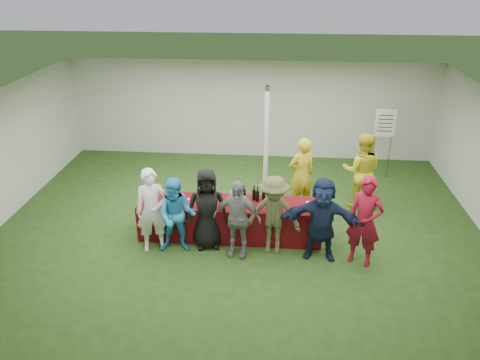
# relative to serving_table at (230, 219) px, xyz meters

# --- Properties ---
(ground) EXTENTS (60.00, 60.00, 0.00)m
(ground) POSITION_rel_serving_table_xyz_m (0.14, 0.40, -0.38)
(ground) COLOR #284719
(ground) RESTS_ON ground
(tent) EXTENTS (10.00, 10.00, 10.00)m
(tent) POSITION_rel_serving_table_xyz_m (0.64, 1.60, 0.98)
(tent) COLOR white
(tent) RESTS_ON ground
(serving_table) EXTENTS (3.60, 0.80, 0.75)m
(serving_table) POSITION_rel_serving_table_xyz_m (0.00, 0.00, 0.00)
(serving_table) COLOR #67070E
(serving_table) RESTS_ON ground
(wine_bottles) EXTENTS (0.63, 0.15, 0.32)m
(wine_bottles) POSITION_rel_serving_table_xyz_m (0.55, 0.15, 0.50)
(wine_bottles) COLOR black
(wine_bottles) RESTS_ON serving_table
(wine_glasses) EXTENTS (1.17, 0.12, 0.16)m
(wine_glasses) POSITION_rel_serving_table_xyz_m (-0.94, -0.25, 0.49)
(wine_glasses) COLOR silver
(wine_glasses) RESTS_ON serving_table
(water_bottle) EXTENTS (0.07, 0.07, 0.23)m
(water_bottle) POSITION_rel_serving_table_xyz_m (0.03, 0.08, 0.48)
(water_bottle) COLOR silver
(water_bottle) RESTS_ON serving_table
(bar_towel) EXTENTS (0.25, 0.18, 0.03)m
(bar_towel) POSITION_rel_serving_table_xyz_m (1.62, 0.05, 0.39)
(bar_towel) COLOR white
(bar_towel) RESTS_ON serving_table
(dump_bucket) EXTENTS (0.25, 0.25, 0.18)m
(dump_bucket) POSITION_rel_serving_table_xyz_m (1.67, -0.22, 0.46)
(dump_bucket) COLOR slate
(dump_bucket) RESTS_ON serving_table
(wine_list_sign) EXTENTS (0.50, 0.03, 1.80)m
(wine_list_sign) POSITION_rel_serving_table_xyz_m (3.53, 3.19, 0.94)
(wine_list_sign) COLOR slate
(wine_list_sign) RESTS_ON ground
(staff_pourer) EXTENTS (0.73, 0.63, 1.70)m
(staff_pourer) POSITION_rel_serving_table_xyz_m (1.43, 1.24, 0.47)
(staff_pourer) COLOR gold
(staff_pourer) RESTS_ON ground
(staff_back) EXTENTS (0.93, 0.76, 1.75)m
(staff_back) POSITION_rel_serving_table_xyz_m (2.76, 1.50, 0.50)
(staff_back) COLOR yellow
(staff_back) RESTS_ON ground
(customer_0) EXTENTS (0.69, 0.55, 1.66)m
(customer_0) POSITION_rel_serving_table_xyz_m (-1.40, -0.58, 0.46)
(customer_0) COLOR white
(customer_0) RESTS_ON ground
(customer_1) EXTENTS (0.78, 0.64, 1.50)m
(customer_1) POSITION_rel_serving_table_xyz_m (-0.93, -0.61, 0.38)
(customer_1) COLOR #2C95D2
(customer_1) RESTS_ON ground
(customer_2) EXTENTS (0.86, 0.63, 1.61)m
(customer_2) POSITION_rel_serving_table_xyz_m (-0.39, -0.39, 0.43)
(customer_2) COLOR black
(customer_2) RESTS_ON ground
(customer_3) EXTENTS (0.94, 0.50, 1.54)m
(customer_3) POSITION_rel_serving_table_xyz_m (0.20, -0.65, 0.39)
(customer_3) COLOR gray
(customer_3) RESTS_ON ground
(customer_4) EXTENTS (1.06, 0.67, 1.56)m
(customer_4) POSITION_rel_serving_table_xyz_m (0.87, -0.49, 0.41)
(customer_4) COLOR brown
(customer_4) RESTS_ON ground
(customer_5) EXTENTS (1.53, 0.61, 1.61)m
(customer_5) POSITION_rel_serving_table_xyz_m (1.74, -0.61, 0.43)
(customer_5) COLOR #15213C
(customer_5) RESTS_ON ground
(customer_6) EXTENTS (0.74, 0.63, 1.72)m
(customer_6) POSITION_rel_serving_table_xyz_m (2.49, -0.72, 0.49)
(customer_6) COLOR maroon
(customer_6) RESTS_ON ground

